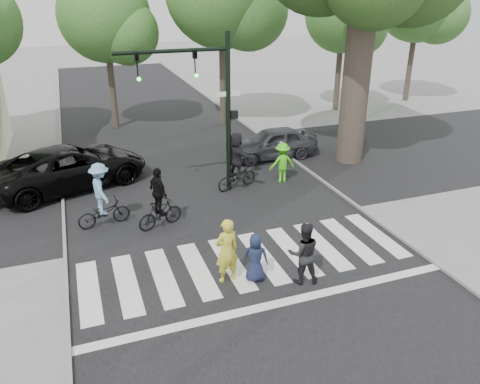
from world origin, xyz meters
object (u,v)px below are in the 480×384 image
Objects in this scene: cyclist_left at (102,199)px; car_suv at (70,167)px; cyclist_right at (237,164)px; pedestrian_woman at (227,251)px; traffic_signal at (206,93)px; pedestrian_adult at (304,253)px; pedestrian_child at (255,258)px; car_grey at (272,143)px; cyclist_mid at (159,203)px.

cyclist_left is 0.37× the size of car_suv.
cyclist_right is at bearing -131.18° from car_suv.
car_suv is (-3.75, 8.38, -0.10)m from pedestrian_woman.
cyclist_left is at bearing -160.12° from traffic_signal.
pedestrian_woman is 2.06m from pedestrian_adult.
pedestrian_child is 0.33× the size of car_grey.
cyclist_right reaches higher than pedestrian_woman.
cyclist_left is (-3.59, 4.71, 0.26)m from pedestrian_child.
pedestrian_adult is 0.80× the size of cyclist_left.
cyclist_right reaches higher than cyclist_mid.
cyclist_mid is 5.36m from car_suv.
pedestrian_adult is 0.30× the size of car_suv.
cyclist_right is at bearing -121.26° from pedestrian_woman.
pedestrian_child is 0.67× the size of cyclist_mid.
pedestrian_woman is at bearing 7.58° from pedestrian_child.
car_grey is (3.27, 9.54, -0.17)m from pedestrian_adult.
cyclist_mid is at bearing -147.59° from cyclist_right.
pedestrian_adult is at bearing -19.43° from car_grey.
traffic_signal reaches higher than cyclist_right.
car_suv is 8.94m from car_grey.
car_suv reaches higher than pedestrian_child.
traffic_signal is 2.60× the size of cyclist_right.
cyclist_mid is 0.91× the size of cyclist_right.
cyclist_right reaches higher than car_suv.
pedestrian_adult reaches higher than pedestrian_child.
pedestrian_adult is 10.74m from car_suv.
car_suv is at bearing 102.97° from cyclist_left.
pedestrian_adult is at bearing -179.04° from pedestrian_child.
traffic_signal is 2.85× the size of cyclist_mid.
car_suv is at bearing 119.65° from cyclist_mid.
car_suv is at bearing -87.82° from car_grey.
pedestrian_child is 5.93m from cyclist_left.
cyclist_mid is at bearing -169.90° from car_suv.
pedestrian_woman is 6.41m from cyclist_right.
car_suv is at bearing -75.18° from pedestrian_woman.
cyclist_mid is at bearing -82.88° from pedestrian_woman.
car_suv is at bearing 154.13° from traffic_signal.
traffic_signal is at bearing 19.88° from cyclist_left.
cyclist_right reaches higher than cyclist_left.
cyclist_left is 1.91m from cyclist_mid.
car_suv is (-4.99, 2.42, -3.07)m from traffic_signal.
car_suv is (-5.66, 9.12, -0.05)m from pedestrian_adult.
cyclist_left reaches higher than car_grey.
car_suv reaches higher than car_grey.
cyclist_right is at bearing -79.87° from pedestrian_adult.
cyclist_left is at bearing 173.42° from car_suv.
pedestrian_woman is at bearing -6.80° from pedestrian_adult.
car_suv is at bearing -37.94° from pedestrian_child.
car_grey is at bearing -91.66° from pedestrian_child.
traffic_signal reaches higher than pedestrian_adult.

